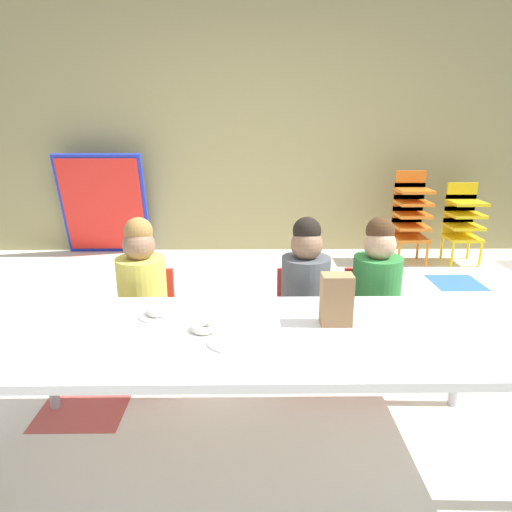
# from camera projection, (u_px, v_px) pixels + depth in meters

# --- Properties ---
(ground_plane) EXTENTS (6.09, 5.02, 0.02)m
(ground_plane) POSITION_uv_depth(u_px,v_px,m) (259.00, 362.00, 2.77)
(ground_plane) COLOR silver
(back_wall) EXTENTS (6.09, 0.10, 2.76)m
(back_wall) POSITION_uv_depth(u_px,v_px,m) (255.00, 122.00, 4.77)
(back_wall) COLOR tan
(back_wall) RESTS_ON ground_plane
(craft_table) EXTENTS (2.20, 0.77, 0.57)m
(craft_table) POSITION_uv_depth(u_px,v_px,m) (256.00, 341.00, 1.87)
(craft_table) COLOR white
(craft_table) RESTS_ON ground_plane
(seated_child_near_camera) EXTENTS (0.33, 0.33, 0.92)m
(seated_child_near_camera) POSITION_uv_depth(u_px,v_px,m) (142.00, 285.00, 2.44)
(seated_child_near_camera) COLOR red
(seated_child_near_camera) RESTS_ON ground_plane
(seated_child_middle_seat) EXTENTS (0.33, 0.33, 0.92)m
(seated_child_middle_seat) POSITION_uv_depth(u_px,v_px,m) (305.00, 284.00, 2.45)
(seated_child_middle_seat) COLOR red
(seated_child_middle_seat) RESTS_ON ground_plane
(seated_child_far_right) EXTENTS (0.32, 0.31, 0.92)m
(seated_child_far_right) POSITION_uv_depth(u_px,v_px,m) (376.00, 284.00, 2.46)
(seated_child_far_right) COLOR red
(seated_child_far_right) RESTS_ON ground_plane
(kid_chair_orange_stack) EXTENTS (0.32, 0.30, 0.92)m
(kid_chair_orange_stack) POSITION_uv_depth(u_px,v_px,m) (411.00, 212.00, 4.54)
(kid_chair_orange_stack) COLOR orange
(kid_chair_orange_stack) RESTS_ON ground_plane
(kid_chair_yellow_stack) EXTENTS (0.32, 0.30, 0.80)m
(kid_chair_yellow_stack) POSITION_uv_depth(u_px,v_px,m) (463.00, 218.00, 4.57)
(kid_chair_yellow_stack) COLOR yellow
(kid_chair_yellow_stack) RESTS_ON ground_plane
(folded_activity_table) EXTENTS (0.90, 0.29, 1.09)m
(folded_activity_table) POSITION_uv_depth(u_px,v_px,m) (104.00, 205.00, 4.81)
(folded_activity_table) COLOR #1E33BF
(folded_activity_table) RESTS_ON ground_plane
(paper_bag_brown) EXTENTS (0.13, 0.09, 0.22)m
(paper_bag_brown) POSITION_uv_depth(u_px,v_px,m) (337.00, 299.00, 1.90)
(paper_bag_brown) COLOR #9E754C
(paper_bag_brown) RESTS_ON craft_table
(paper_plate_near_edge) EXTENTS (0.18, 0.18, 0.01)m
(paper_plate_near_edge) POSITION_uv_depth(u_px,v_px,m) (159.00, 315.00, 2.01)
(paper_plate_near_edge) COLOR white
(paper_plate_near_edge) RESTS_ON craft_table
(paper_plate_center_table) EXTENTS (0.18, 0.18, 0.01)m
(paper_plate_center_table) POSITION_uv_depth(u_px,v_px,m) (230.00, 342.00, 1.77)
(paper_plate_center_table) COLOR white
(paper_plate_center_table) RESTS_ON craft_table
(donut_powdered_on_plate) EXTENTS (0.11, 0.11, 0.03)m
(donut_powdered_on_plate) POSITION_uv_depth(u_px,v_px,m) (159.00, 310.00, 2.01)
(donut_powdered_on_plate) COLOR white
(donut_powdered_on_plate) RESTS_ON craft_table
(donut_powdered_loose) EXTENTS (0.12, 0.12, 0.03)m
(donut_powdered_loose) POSITION_uv_depth(u_px,v_px,m) (205.00, 327.00, 1.87)
(donut_powdered_loose) COLOR white
(donut_powdered_loose) RESTS_ON craft_table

